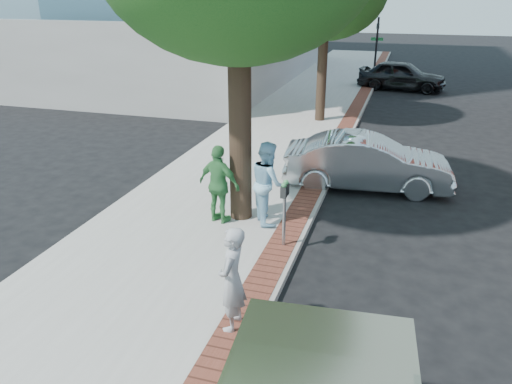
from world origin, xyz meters
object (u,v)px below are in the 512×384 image
at_px(parking_meter, 285,200).
at_px(bg_car, 402,75).
at_px(sedan_silver, 367,163).
at_px(person_green, 219,185).
at_px(person_gray, 232,279).
at_px(person_officer, 268,183).

distance_m(parking_meter, bg_car, 20.08).
bearing_deg(sedan_silver, person_green, 133.39).
bearing_deg(sedan_silver, bg_car, -7.66).
height_order(person_gray, person_officer, person_officer).
relative_size(parking_meter, bg_car, 0.31).
height_order(person_officer, bg_car, person_officer).
relative_size(person_gray, sedan_silver, 0.39).
relative_size(parking_meter, person_green, 0.79).
xyz_separation_m(person_officer, person_green, (-1.07, -0.36, -0.04)).
bearing_deg(person_officer, sedan_silver, -61.15).
xyz_separation_m(person_officer, bg_car, (2.42, 18.92, -0.32)).
height_order(sedan_silver, bg_car, bg_car).
distance_m(parking_meter, person_gray, 2.97).
distance_m(person_gray, person_green, 4.02).
height_order(person_gray, bg_car, person_gray).
bearing_deg(person_green, parking_meter, 172.97).
distance_m(person_green, bg_car, 19.59).
xyz_separation_m(sedan_silver, bg_car, (0.43, 15.69, 0.05)).
bearing_deg(person_gray, sedan_silver, 168.00).
bearing_deg(person_green, person_gray, 129.18).
relative_size(person_gray, bg_car, 0.38).
relative_size(person_gray, person_green, 0.95).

